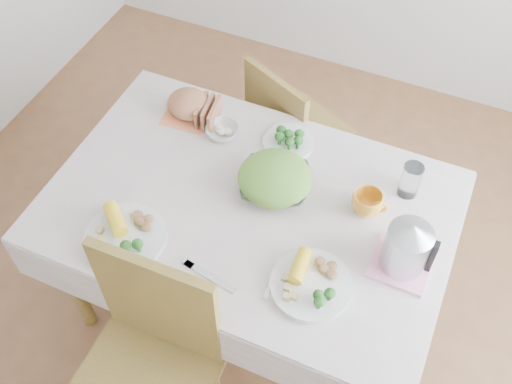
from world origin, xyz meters
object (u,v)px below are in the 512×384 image
at_px(dining_table, 250,258).
at_px(dinner_plate_right, 311,285).
at_px(salad_bowl, 275,183).
at_px(chair_far, 301,127).
at_px(dinner_plate_left, 126,238).
at_px(yellow_mug, 367,203).
at_px(electric_kettle, 407,245).

distance_m(dining_table, dinner_plate_right, 0.57).
relative_size(salad_bowl, dinner_plate_right, 0.94).
bearing_deg(chair_far, dinner_plate_right, 136.36).
xyz_separation_m(chair_far, dinner_plate_left, (-0.28, -1.06, 0.31)).
xyz_separation_m(salad_bowl, dinner_plate_left, (-0.40, -0.43, -0.02)).
distance_m(chair_far, dinner_plate_left, 1.13).
relative_size(salad_bowl, dinner_plate_left, 0.89).
height_order(dining_table, dinner_plate_left, dinner_plate_left).
bearing_deg(dinner_plate_left, dining_table, 43.80).
height_order(chair_far, salad_bowl, chair_far).
distance_m(dining_table, chair_far, 0.74).
bearing_deg(chair_far, dining_table, 118.78).
height_order(dinner_plate_left, dinner_plate_right, same).
xyz_separation_m(dining_table, chair_far, (-0.06, 0.73, 0.09)).
bearing_deg(salad_bowl, dining_table, -120.19).
bearing_deg(dining_table, salad_bowl, 59.81).
height_order(dinner_plate_right, yellow_mug, yellow_mug).
relative_size(dinner_plate_left, electric_kettle, 1.37).
height_order(dinner_plate_right, electric_kettle, electric_kettle).
height_order(salad_bowl, dinner_plate_left, salad_bowl).
relative_size(chair_far, yellow_mug, 7.57).
xyz_separation_m(yellow_mug, electric_kettle, (0.18, -0.18, 0.08)).
bearing_deg(electric_kettle, chair_far, 137.59).
xyz_separation_m(salad_bowl, dinner_plate_right, (0.27, -0.34, -0.02)).
height_order(chair_far, dinner_plate_right, chair_far).
bearing_deg(chair_far, yellow_mug, 152.76).
distance_m(chair_far, dinner_plate_right, 1.09).
height_order(dining_table, electric_kettle, electric_kettle).
relative_size(dining_table, dinner_plate_left, 4.74).
bearing_deg(salad_bowl, dinner_plate_right, -51.25).
xyz_separation_m(dinner_plate_left, electric_kettle, (0.93, 0.29, 0.11)).
height_order(dinner_plate_left, electric_kettle, electric_kettle).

